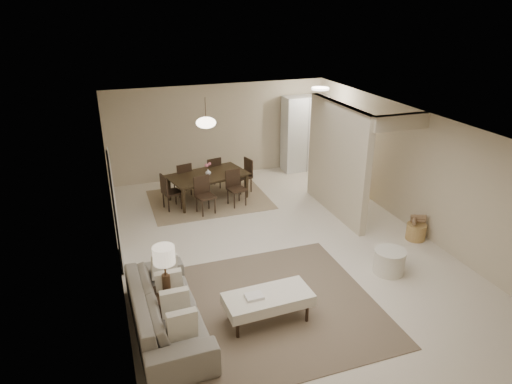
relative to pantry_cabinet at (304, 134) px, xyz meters
name	(u,v)px	position (x,y,z in m)	size (l,w,h in m)	color
floor	(281,250)	(-2.35, -4.15, -1.05)	(9.00, 9.00, 0.00)	beige
ceiling	(284,125)	(-2.35, -4.15, 1.45)	(9.00, 9.00, 0.00)	white
back_wall	(219,131)	(-2.35, 0.35, 0.20)	(6.00, 6.00, 0.00)	#C4B294
left_wall	(114,214)	(-5.35, -4.15, 0.20)	(9.00, 9.00, 0.00)	#C4B294
right_wall	(419,173)	(0.65, -4.15, 0.20)	(9.00, 9.00, 0.00)	#C4B294
partition	(337,160)	(-0.55, -2.90, 0.20)	(0.15, 2.50, 2.50)	#C4B294
doorway	(115,212)	(-5.32, -3.55, -0.03)	(0.04, 0.90, 2.04)	black
pantry_cabinet	(304,134)	(0.00, 0.00, 0.00)	(1.20, 0.55, 2.10)	silver
flush_light	(320,89)	(-0.05, -0.95, 1.41)	(0.44, 0.44, 0.05)	white
living_rug	(273,306)	(-3.14, -5.73, -1.04)	(3.20, 3.20, 0.01)	brown
sofa	(167,310)	(-4.80, -5.73, -0.70)	(0.93, 2.39, 0.70)	gray
ottoman_bench	(268,300)	(-3.34, -6.03, -0.67)	(1.33, 0.65, 0.47)	silver
side_table	(168,307)	(-4.75, -5.55, -0.79)	(0.47, 0.47, 0.52)	black
table_lamp	(164,259)	(-4.75, -5.55, 0.03)	(0.32, 0.32, 0.76)	#49321F
round_pouf	(389,262)	(-0.83, -5.49, -0.83)	(0.56, 0.56, 0.43)	silver
wicker_basket	(416,232)	(0.40, -4.61, -0.88)	(0.39, 0.39, 0.33)	olive
dining_rug	(209,199)	(-3.08, -1.29, -1.04)	(2.80, 2.10, 0.01)	#8B7656
dining_table	(209,187)	(-3.08, -1.29, -0.72)	(1.85, 1.03, 0.65)	black
dining_chairs	(209,183)	(-3.08, -1.29, -0.62)	(2.32, 1.88, 0.85)	black
vase	(208,172)	(-3.08, -1.29, -0.33)	(0.14, 0.14, 0.14)	white
yellow_mat	(349,199)	(0.16, -2.40, -1.04)	(0.83, 0.51, 0.01)	yellow
pendant_light	(206,123)	(-3.08, -1.29, 0.87)	(0.46, 0.46, 0.71)	#49321F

